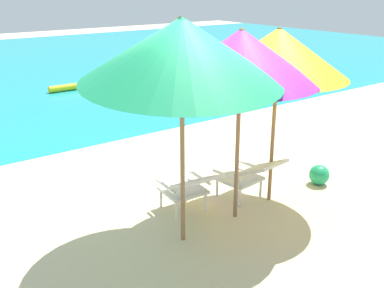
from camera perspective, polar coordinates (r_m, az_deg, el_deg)
name	(u,v)px	position (r m, az deg, el deg)	size (l,w,h in m)	color
ground_plane	(86,130)	(9.47, -13.18, 1.71)	(40.00, 40.00, 0.00)	beige
swim_buoy	(77,86)	(13.18, -14.28, 7.09)	(0.18, 0.18, 1.60)	yellow
lounge_chair_left	(190,186)	(5.77, -0.26, -5.34)	(0.61, 0.92, 0.68)	silver
lounge_chair_right	(249,174)	(6.18, 7.22, -3.74)	(0.63, 0.93, 0.68)	silver
beach_umbrella_left	(182,50)	(4.67, -1.32, 11.69)	(2.67, 2.70, 2.60)	olive
beach_umbrella_center	(241,57)	(5.27, 6.15, 10.90)	(2.50, 2.50, 2.37)	olive
beach_umbrella_right	(278,53)	(5.82, 10.79, 11.21)	(2.27, 2.27, 2.33)	olive
beach_ball	(319,175)	(6.99, 15.72, -3.75)	(0.30, 0.30, 0.30)	#1E9E60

